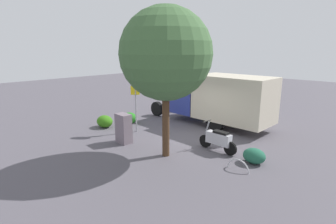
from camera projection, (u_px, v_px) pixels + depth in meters
The scene contains 10 objects.
ground_plane at pixel (185, 141), 12.19m from camera, with size 60.00×60.00×0.00m, color #524E56.
box_truck_near at pixel (218, 97), 14.44m from camera, with size 7.40×2.42×2.80m.
motorcycle at pixel (218, 139), 10.85m from camera, with size 1.81×0.55×1.20m.
stop_sign at pixel (135, 91), 13.05m from camera, with size 0.71×0.33×3.17m.
street_tree at pixel (166, 54), 9.61m from camera, with size 3.45×3.45×5.70m.
utility_cabinet at pixel (124, 128), 11.83m from camera, with size 0.73×0.46×1.34m, color slate.
bike_rack_hoop at pixel (238, 170), 9.25m from camera, with size 0.85×0.85×0.05m, color #B7B7BC.
shrub_near_sign at pixel (130, 118), 15.04m from camera, with size 0.91×0.74×0.62m, color #24771F.
shrub_mid_verge at pixel (254, 156), 9.77m from camera, with size 0.84×0.69×0.57m, color #215B44.
shrub_by_tree at pixel (105, 121), 14.25m from camera, with size 0.96×0.79×0.65m, color #357617.
Camera 1 is at (-7.25, 9.00, 4.17)m, focal length 28.11 mm.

